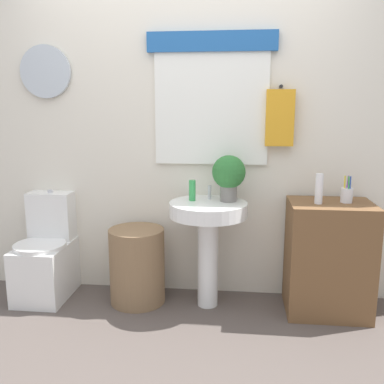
{
  "coord_description": "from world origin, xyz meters",
  "views": [
    {
      "loc": [
        0.4,
        -2.07,
        1.45
      ],
      "look_at": [
        0.08,
        0.8,
        0.86
      ],
      "focal_mm": 39.57,
      "sensor_mm": 36.0,
      "label": 1
    }
  ],
  "objects_px": {
    "toilet": "(47,257)",
    "toothbrush_cup": "(347,195)",
    "laundry_hamper": "(137,266)",
    "potted_plant": "(229,174)",
    "pedestal_sink": "(208,227)",
    "soap_bottle": "(192,190)",
    "wooden_cabinet": "(328,258)",
    "lotion_bottle": "(319,189)"
  },
  "relations": [
    {
      "from": "pedestal_sink",
      "to": "toothbrush_cup",
      "type": "height_order",
      "value": "toothbrush_cup"
    },
    {
      "from": "laundry_hamper",
      "to": "wooden_cabinet",
      "type": "xyz_separation_m",
      "value": [
        1.38,
        0.0,
        0.12
      ]
    },
    {
      "from": "toilet",
      "to": "laundry_hamper",
      "type": "xyz_separation_m",
      "value": [
        0.72,
        -0.04,
        -0.02
      ]
    },
    {
      "from": "laundry_hamper",
      "to": "toothbrush_cup",
      "type": "height_order",
      "value": "toothbrush_cup"
    },
    {
      "from": "pedestal_sink",
      "to": "potted_plant",
      "type": "height_order",
      "value": "potted_plant"
    },
    {
      "from": "laundry_hamper",
      "to": "lotion_bottle",
      "type": "relative_size",
      "value": 2.74
    },
    {
      "from": "soap_bottle",
      "to": "toothbrush_cup",
      "type": "distance_m",
      "value": 1.07
    },
    {
      "from": "toilet",
      "to": "pedestal_sink",
      "type": "height_order",
      "value": "toilet"
    },
    {
      "from": "toilet",
      "to": "wooden_cabinet",
      "type": "xyz_separation_m",
      "value": [
        2.1,
        -0.04,
        0.09
      ]
    },
    {
      "from": "laundry_hamper",
      "to": "toothbrush_cup",
      "type": "relative_size",
      "value": 3.05
    },
    {
      "from": "toilet",
      "to": "wooden_cabinet",
      "type": "height_order",
      "value": "toilet"
    },
    {
      "from": "pedestal_sink",
      "to": "lotion_bottle",
      "type": "distance_m",
      "value": 0.81
    },
    {
      "from": "toilet",
      "to": "wooden_cabinet",
      "type": "relative_size",
      "value": 1.01
    },
    {
      "from": "potted_plant",
      "to": "lotion_bottle",
      "type": "distance_m",
      "value": 0.62
    },
    {
      "from": "soap_bottle",
      "to": "wooden_cabinet",
      "type": "bearing_deg",
      "value": -2.95
    },
    {
      "from": "wooden_cabinet",
      "to": "soap_bottle",
      "type": "distance_m",
      "value": 1.07
    },
    {
      "from": "potted_plant",
      "to": "toothbrush_cup",
      "type": "bearing_deg",
      "value": -2.84
    },
    {
      "from": "toothbrush_cup",
      "to": "soap_bottle",
      "type": "bearing_deg",
      "value": 178.38
    },
    {
      "from": "potted_plant",
      "to": "lotion_bottle",
      "type": "bearing_deg",
      "value": -9.29
    },
    {
      "from": "soap_bottle",
      "to": "potted_plant",
      "type": "height_order",
      "value": "potted_plant"
    },
    {
      "from": "laundry_hamper",
      "to": "lotion_bottle",
      "type": "distance_m",
      "value": 1.42
    },
    {
      "from": "pedestal_sink",
      "to": "toothbrush_cup",
      "type": "distance_m",
      "value": 0.98
    },
    {
      "from": "laundry_hamper",
      "to": "potted_plant",
      "type": "height_order",
      "value": "potted_plant"
    },
    {
      "from": "toothbrush_cup",
      "to": "pedestal_sink",
      "type": "bearing_deg",
      "value": -178.81
    },
    {
      "from": "wooden_cabinet",
      "to": "lotion_bottle",
      "type": "bearing_deg",
      "value": -158.08
    },
    {
      "from": "laundry_hamper",
      "to": "pedestal_sink",
      "type": "height_order",
      "value": "pedestal_sink"
    },
    {
      "from": "lotion_bottle",
      "to": "potted_plant",
      "type": "bearing_deg",
      "value": 170.71
    },
    {
      "from": "soap_bottle",
      "to": "toothbrush_cup",
      "type": "relative_size",
      "value": 0.81
    },
    {
      "from": "laundry_hamper",
      "to": "wooden_cabinet",
      "type": "height_order",
      "value": "wooden_cabinet"
    },
    {
      "from": "pedestal_sink",
      "to": "toothbrush_cup",
      "type": "relative_size",
      "value": 4.21
    },
    {
      "from": "toilet",
      "to": "toothbrush_cup",
      "type": "height_order",
      "value": "toothbrush_cup"
    },
    {
      "from": "pedestal_sink",
      "to": "wooden_cabinet",
      "type": "relative_size",
      "value": 0.98
    },
    {
      "from": "toilet",
      "to": "soap_bottle",
      "type": "xyz_separation_m",
      "value": [
        1.13,
        0.01,
        0.55
      ]
    },
    {
      "from": "laundry_hamper",
      "to": "soap_bottle",
      "type": "bearing_deg",
      "value": 6.98
    },
    {
      "from": "wooden_cabinet",
      "to": "potted_plant",
      "type": "height_order",
      "value": "potted_plant"
    },
    {
      "from": "soap_bottle",
      "to": "lotion_bottle",
      "type": "xyz_separation_m",
      "value": [
        0.87,
        -0.09,
        0.05
      ]
    },
    {
      "from": "toothbrush_cup",
      "to": "lotion_bottle",
      "type": "bearing_deg",
      "value": -163.26
    },
    {
      "from": "soap_bottle",
      "to": "pedestal_sink",
      "type": "bearing_deg",
      "value": -22.62
    },
    {
      "from": "soap_bottle",
      "to": "toilet",
      "type": "bearing_deg",
      "value": -179.26
    },
    {
      "from": "laundry_hamper",
      "to": "potted_plant",
      "type": "xyz_separation_m",
      "value": [
        0.67,
        0.06,
        0.69
      ]
    },
    {
      "from": "soap_bottle",
      "to": "laundry_hamper",
      "type": "bearing_deg",
      "value": -173.02
    },
    {
      "from": "laundry_hamper",
      "to": "pedestal_sink",
      "type": "distance_m",
      "value": 0.62
    }
  ]
}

